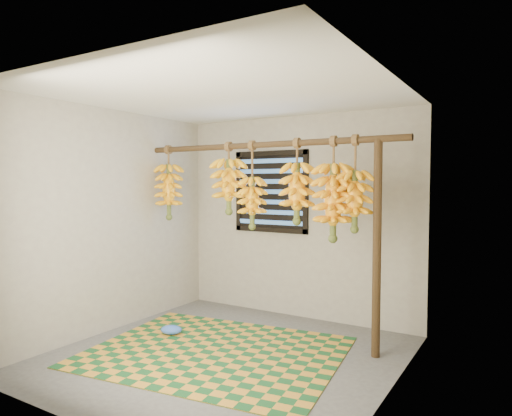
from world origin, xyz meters
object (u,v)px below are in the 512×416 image
Objects in this scene: banana_bunch_e at (333,202)px; banana_bunch_f at (355,201)px; support_post at (377,249)px; banana_bunch_d at (297,193)px; banana_bunch_a at (169,192)px; plastic_bag at (171,330)px; banana_bunch_c at (252,202)px; banana_bunch_b at (229,186)px; woven_mat at (216,352)px.

banana_bunch_e is 1.11× the size of banana_bunch_f.
banana_bunch_d reaches higher than support_post.
plastic_bag is at bearing -47.12° from banana_bunch_a.
support_post is at bearing 0.00° from banana_bunch_f.
banana_bunch_e is (0.91, 0.00, 0.02)m from banana_bunch_c.
plastic_bag is 2.16m from banana_bunch_e.
banana_bunch_d is (0.52, 0.00, 0.10)m from banana_bunch_c.
banana_bunch_b is at bearing 180.00° from banana_bunch_c.
woven_mat is 1.55m from banana_bunch_c.
banana_bunch_e is at bearing 0.00° from banana_bunch_a.
banana_bunch_d is (1.21, 0.52, 1.45)m from plastic_bag.
banana_bunch_c is (0.30, 0.00, -0.17)m from banana_bunch_b.
banana_bunch_a is at bearing 180.00° from support_post.
banana_bunch_f is at bearing 16.12° from plastic_bag.
banana_bunch_a and banana_bunch_f have the same top height.
banana_bunch_f is (2.29, -0.00, -0.07)m from banana_bunch_a.
banana_bunch_f is at bearing -0.00° from banana_bunch_e.
support_post is at bearing 0.00° from banana_bunch_c.
banana_bunch_e is at bearing 180.00° from banana_bunch_f.
banana_bunch_b is at bearing 0.00° from banana_bunch_a.
banana_bunch_a is at bearing 180.00° from banana_bunch_b.
banana_bunch_a is 1.03× the size of banana_bunch_d.
banana_bunch_f is (1.12, -0.00, 0.04)m from banana_bunch_c.
support_post is 1.73m from banana_bunch_b.
banana_bunch_a is (-2.51, 0.00, 0.50)m from support_post.
woven_mat is at bearing -148.83° from banana_bunch_f.
banana_bunch_a is (-1.18, 0.67, 1.50)m from woven_mat.
plastic_bag is 0.25× the size of banana_bunch_c.
banana_bunch_a is 0.87m from banana_bunch_b.
woven_mat is at bearing -143.19° from banana_bunch_e.
banana_bunch_c is at bearing 0.00° from banana_bunch_b.
woven_mat is 1.72m from banana_bunch_d.
banana_bunch_e is at bearing 0.00° from banana_bunch_d.
support_post is 2.29× the size of banana_bunch_a.
woven_mat is at bearing -153.08° from support_post.
banana_bunch_b is at bearing 114.53° from woven_mat.
banana_bunch_e is (-0.43, 0.00, 0.42)m from support_post.
banana_bunch_d is (0.52, 0.67, 1.50)m from woven_mat.
banana_bunch_a is 0.97× the size of banana_bunch_f.
banana_bunch_a is 1.12× the size of banana_bunch_b.
banana_bunch_d is at bearing 52.55° from woven_mat.
banana_bunch_a is 0.87× the size of banana_bunch_e.
support_post is 1.40m from banana_bunch_c.
banana_bunch_e is at bearing 18.15° from plastic_bag.
banana_bunch_d is at bearing 180.00° from banana_bunch_f.
banana_bunch_d is 0.94× the size of banana_bunch_f.
banana_bunch_b and banana_bunch_c have the same top height.
banana_bunch_c is 1.12m from banana_bunch_f.
plastic_bag is at bearing -165.51° from support_post.
banana_bunch_b reaches higher than plastic_bag.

